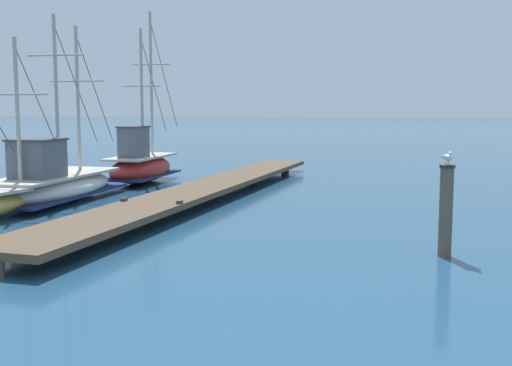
% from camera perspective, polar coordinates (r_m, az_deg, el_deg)
% --- Properties ---
extents(floating_dock, '(2.68, 20.23, 0.53)m').
position_cam_1_polar(floating_dock, '(20.20, -4.42, -0.41)').
color(floating_dock, brown).
rests_on(floating_dock, ground).
extents(fishing_boat_0, '(2.31, 7.10, 5.74)m').
position_cam_1_polar(fishing_boat_0, '(20.30, -17.97, -0.00)').
color(fishing_boat_0, silver).
rests_on(fishing_boat_0, ground).
extents(fishing_boat_1, '(1.92, 6.45, 6.72)m').
position_cam_1_polar(fishing_boat_1, '(24.90, -10.44, 1.64)').
color(fishing_boat_1, '#AD2823').
rests_on(fishing_boat_1, ground).
extents(mooring_piling, '(0.30, 0.30, 1.80)m').
position_cam_1_polar(mooring_piling, '(12.74, 16.85, -2.28)').
color(mooring_piling, brown).
rests_on(mooring_piling, ground).
extents(perched_seagull, '(0.23, 0.37, 0.27)m').
position_cam_1_polar(perched_seagull, '(12.63, 16.99, 2.26)').
color(perched_seagull, gold).
rests_on(perched_seagull, mooring_piling).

